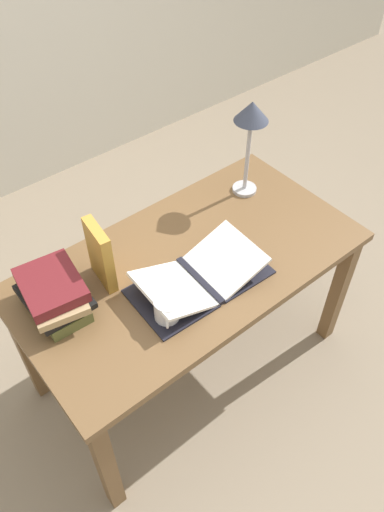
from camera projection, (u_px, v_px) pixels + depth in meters
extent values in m
plane|color=gray|center=(190.00, 359.00, 2.52)|extent=(12.00, 12.00, 0.00)
cube|color=brown|center=(190.00, 264.00, 2.00)|extent=(1.40, 0.74, 0.03)
cube|color=brown|center=(106.00, 466.00, 1.81)|extent=(0.06, 0.06, 0.70)
cube|color=brown|center=(338.00, 291.00, 2.38)|extent=(0.06, 0.06, 0.70)
cube|color=brown|center=(26.00, 349.00, 2.15)|extent=(0.06, 0.06, 0.70)
cube|color=brown|center=(245.00, 220.00, 2.72)|extent=(0.06, 0.06, 0.70)
cube|color=black|center=(200.00, 280.00, 1.90)|extent=(0.03, 0.28, 0.02)
cube|color=black|center=(170.00, 299.00, 1.85)|extent=(0.27, 0.29, 0.01)
cube|color=black|center=(228.00, 265.00, 1.96)|extent=(0.27, 0.29, 0.01)
cube|color=white|center=(173.00, 289.00, 1.82)|extent=(0.24, 0.28, 0.10)
cube|color=white|center=(225.00, 259.00, 1.93)|extent=(0.24, 0.28, 0.10)
cube|color=brown|center=(57.00, 303.00, 1.81)|extent=(0.17, 0.28, 0.05)
cube|color=black|center=(55.00, 296.00, 1.78)|extent=(0.20, 0.26, 0.02)
cube|color=tan|center=(53.00, 292.00, 1.76)|extent=(0.24, 0.32, 0.03)
cube|color=maroon|center=(51.00, 285.00, 1.73)|extent=(0.23, 0.27, 0.04)
cube|color=#BC8933|center=(100.00, 255.00, 1.83)|extent=(0.06, 0.17, 0.26)
cylinder|color=#ADADB2|center=(244.00, 189.00, 2.28)|extent=(0.11, 0.11, 0.02)
cylinder|color=#ADADB2|center=(248.00, 156.00, 2.15)|extent=(0.02, 0.02, 0.35)
cone|color=#333847|center=(252.00, 111.00, 2.00)|extent=(0.14, 0.14, 0.09)
cylinder|color=white|center=(167.00, 310.00, 1.76)|extent=(0.09, 0.09, 0.10)
torus|color=white|center=(167.00, 321.00, 1.72)|extent=(0.04, 0.05, 0.05)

